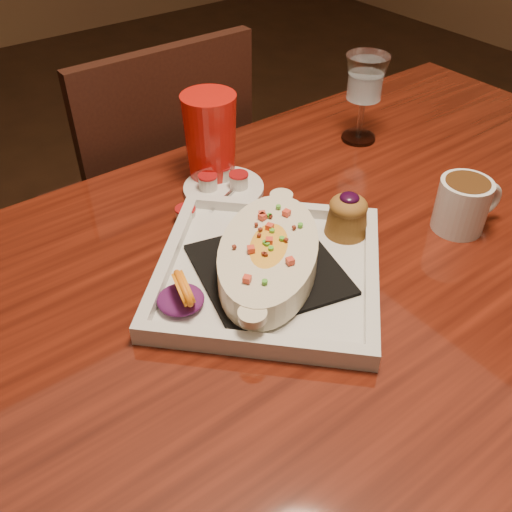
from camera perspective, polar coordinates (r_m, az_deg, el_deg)
floor at (r=1.48m, az=5.48°, el=-23.29°), size 7.00×7.00×0.00m
table at (r=0.95m, az=7.89°, el=-4.88°), size 1.50×0.90×0.75m
chair_far at (r=1.44m, az=-10.01°, el=5.06°), size 0.42×0.42×0.93m
plate at (r=0.83m, az=1.75°, el=-0.27°), size 0.45×0.45×0.08m
coffee_mug at (r=0.97m, az=20.08°, el=5.01°), size 0.12×0.08×0.09m
goblet at (r=1.16m, az=10.86°, el=16.65°), size 0.08×0.08×0.17m
saucer at (r=1.02m, az=-3.26°, el=7.00°), size 0.14×0.14×0.10m
creamer_loose at (r=0.95m, az=-7.03°, el=4.14°), size 0.03×0.03×0.03m
red_tumbler at (r=1.03m, az=-4.58°, el=11.64°), size 0.10×0.10×0.16m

